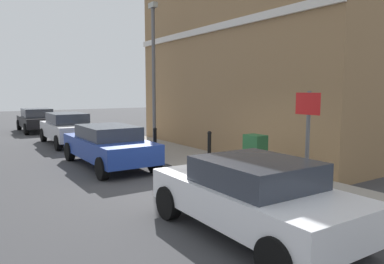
% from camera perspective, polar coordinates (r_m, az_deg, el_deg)
% --- Properties ---
extents(ground, '(80.00, 80.00, 0.00)m').
position_cam_1_polar(ground, '(9.19, -0.40, -8.97)').
color(ground, '#38383A').
extents(sidewalk, '(2.50, 30.00, 0.15)m').
position_cam_1_polar(sidewalk, '(15.22, -6.52, -2.48)').
color(sidewalk, gray).
rests_on(sidewalk, ground).
extents(corner_building, '(6.58, 10.96, 8.32)m').
position_cam_1_polar(corner_building, '(15.76, 12.81, 12.62)').
color(corner_building, olive).
rests_on(corner_building, ground).
extents(car_white, '(1.95, 3.94, 1.32)m').
position_cam_1_polar(car_white, '(6.33, 9.58, -9.71)').
color(car_white, silver).
rests_on(car_white, ground).
extents(car_blue, '(1.86, 4.42, 1.33)m').
position_cam_1_polar(car_blue, '(12.06, -13.06, -1.92)').
color(car_blue, navy).
rests_on(car_blue, ground).
extents(car_silver, '(1.82, 4.25, 1.44)m').
position_cam_1_polar(car_silver, '(17.44, -19.03, 0.62)').
color(car_silver, '#B7B7BC').
rests_on(car_silver, ground).
extents(car_black, '(1.87, 4.06, 1.38)m').
position_cam_1_polar(car_black, '(23.52, -23.29, 1.82)').
color(car_black, black).
rests_on(car_black, ground).
extents(utility_cabinet, '(0.46, 0.61, 1.15)m').
position_cam_1_polar(utility_cabinet, '(9.75, 9.90, -4.05)').
color(utility_cabinet, '#1E4C28').
rests_on(utility_cabinet, sidewalk).
extents(bollard_near_cabinet, '(0.14, 0.14, 1.04)m').
position_cam_1_polar(bollard_near_cabinet, '(11.47, 2.76, -2.24)').
color(bollard_near_cabinet, black).
rests_on(bollard_near_cabinet, sidewalk).
extents(bollard_far_kerb, '(0.14, 0.14, 1.04)m').
position_cam_1_polar(bollard_far_kerb, '(12.63, -5.85, -1.45)').
color(bollard_far_kerb, black).
rests_on(bollard_far_kerb, sidewalk).
extents(street_sign, '(0.08, 0.60, 2.30)m').
position_cam_1_polar(street_sign, '(7.63, 17.77, 0.23)').
color(street_sign, '#59595B').
rests_on(street_sign, sidewalk).
extents(lamppost, '(0.20, 0.44, 5.72)m').
position_cam_1_polar(lamppost, '(14.68, -6.07, 9.83)').
color(lamppost, '#59595B').
rests_on(lamppost, sidewalk).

